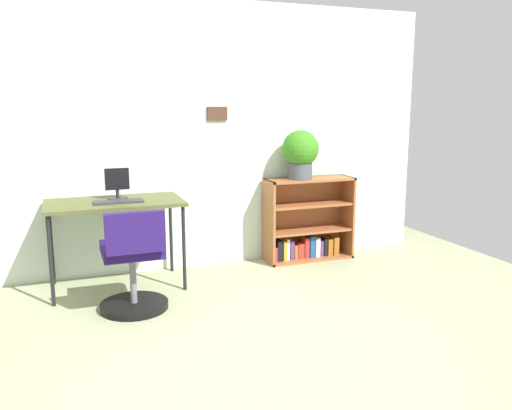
% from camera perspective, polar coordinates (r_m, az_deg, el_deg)
% --- Properties ---
extents(ground_plane, '(6.24, 6.24, 0.00)m').
position_cam_1_polar(ground_plane, '(3.30, -0.31, -17.26)').
color(ground_plane, '#9DA37A').
extents(wall_back, '(5.20, 0.12, 2.50)m').
position_cam_1_polar(wall_back, '(4.99, -8.98, 7.30)').
color(wall_back, silver).
rests_on(wall_back, ground_plane).
extents(desk, '(1.13, 0.63, 0.76)m').
position_cam_1_polar(desk, '(4.57, -15.13, -0.27)').
color(desk, '#4E532A').
rests_on(desk, ground_plane).
extents(monitor, '(0.20, 0.17, 0.27)m').
position_cam_1_polar(monitor, '(4.63, -14.86, 2.15)').
color(monitor, '#262628').
rests_on(monitor, desk).
extents(keyboard, '(0.40, 0.15, 0.02)m').
position_cam_1_polar(keyboard, '(4.47, -14.73, 0.36)').
color(keyboard, '#322F34').
rests_on(keyboard, desk).
extents(office_chair, '(0.52, 0.55, 0.81)m').
position_cam_1_polar(office_chair, '(4.07, -13.19, -6.56)').
color(office_chair, black).
rests_on(office_chair, ground_plane).
extents(bookshelf_low, '(0.90, 0.30, 0.83)m').
position_cam_1_polar(bookshelf_low, '(5.35, 5.49, -2.05)').
color(bookshelf_low, '#985730').
rests_on(bookshelf_low, ground_plane).
extents(potted_plant_on_shelf, '(0.36, 0.36, 0.48)m').
position_cam_1_polar(potted_plant_on_shelf, '(5.14, 4.85, 5.74)').
color(potted_plant_on_shelf, '#474C51').
rests_on(potted_plant_on_shelf, bookshelf_low).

